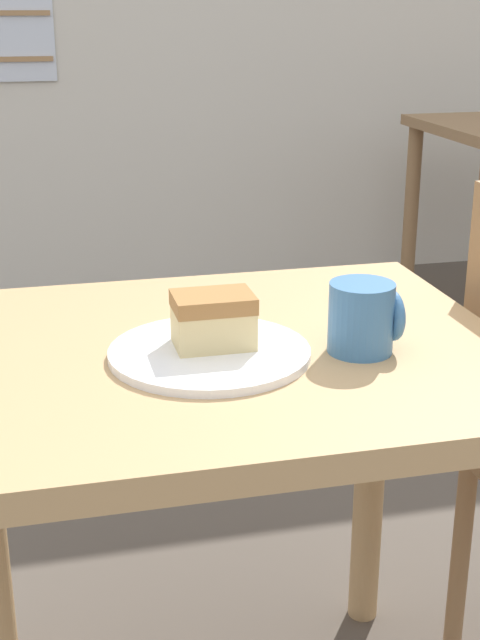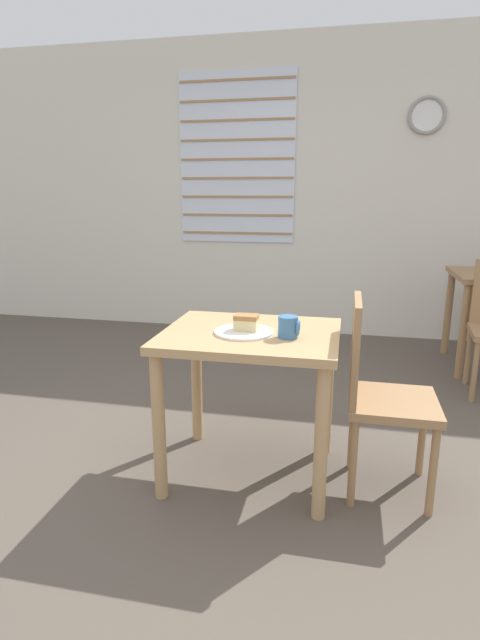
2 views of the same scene
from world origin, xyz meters
TOP-DOWN VIEW (x-y plane):
  - ground_plane at (0.00, 0.00)m, footprint 14.00×14.00m
  - wall_back at (-0.01, 3.03)m, footprint 10.00×0.10m
  - dining_table_near at (-0.00, 0.29)m, footprint 0.83×0.69m
  - chair_near_window at (0.60, 0.28)m, footprint 0.40×0.40m
  - plate at (-0.02, 0.25)m, footprint 0.28×0.28m
  - cake_slice at (-0.02, 0.27)m, footprint 0.11×0.08m
  - coffee_mug at (0.19, 0.22)m, footprint 0.10×0.09m

SIDE VIEW (x-z plane):
  - ground_plane at x=0.00m, z-range 0.00..0.00m
  - chair_near_window at x=0.60m, z-range 0.04..0.97m
  - dining_table_near at x=0.00m, z-range 0.24..0.99m
  - plate at x=-0.02m, z-range 0.75..0.76m
  - cake_slice at x=-0.02m, z-range 0.76..0.84m
  - coffee_mug at x=0.19m, z-range 0.75..0.85m
  - wall_back at x=-0.01m, z-range 0.01..2.81m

